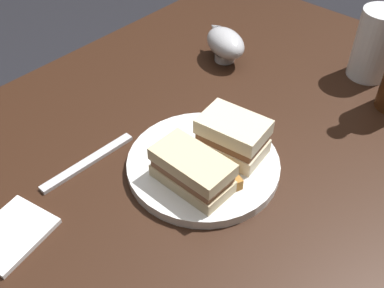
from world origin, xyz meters
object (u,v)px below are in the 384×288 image
object	(u,v)px
pint_glass	(374,49)
fork	(88,162)
sandwich_half_left	(192,170)
gravy_boat	(225,43)
napkin	(11,234)
plate	(203,164)
sandwich_half_right	(233,136)

from	to	relation	value
pint_glass	fork	size ratio (longest dim) A/B	0.80
sandwich_half_left	gravy_boat	xyz separation A→B (m)	(-0.33, -0.20, -0.00)
pint_glass	napkin	bearing A→B (deg)	-15.02
plate	sandwich_half_left	bearing A→B (deg)	21.56
pint_glass	fork	bearing A→B (deg)	-22.27
gravy_boat	fork	distance (m)	0.41
plate	napkin	bearing A→B (deg)	-22.22
pint_glass	gravy_boat	world-z (taller)	pint_glass
sandwich_half_right	pint_glass	size ratio (longest dim) A/B	0.80
napkin	fork	bearing A→B (deg)	-168.40
pint_glass	napkin	world-z (taller)	pint_glass
plate	sandwich_half_right	xyz separation A→B (m)	(-0.05, 0.02, 0.04)
sandwich_half_left	napkin	size ratio (longest dim) A/B	1.13
plate	napkin	xyz separation A→B (m)	(0.29, -0.12, -0.00)
sandwich_half_right	napkin	size ratio (longest dim) A/B	1.05
plate	napkin	size ratio (longest dim) A/B	2.28
gravy_boat	fork	size ratio (longest dim) A/B	0.73
plate	napkin	distance (m)	0.31
sandwich_half_right	pint_glass	world-z (taller)	pint_glass
plate	sandwich_half_left	distance (m)	0.06
plate	sandwich_half_right	world-z (taller)	sandwich_half_right
sandwich_half_left	sandwich_half_right	bearing A→B (deg)	179.23
napkin	sandwich_half_left	bearing A→B (deg)	150.14
sandwich_half_right	napkin	distance (m)	0.36
sandwich_half_left	napkin	world-z (taller)	sandwich_half_left
gravy_boat	napkin	size ratio (longest dim) A/B	1.19
sandwich_half_right	gravy_boat	world-z (taller)	sandwich_half_right
gravy_boat	fork	world-z (taller)	gravy_boat
sandwich_half_left	gravy_boat	world-z (taller)	sandwich_half_left
fork	gravy_boat	bearing A→B (deg)	-173.09
sandwich_half_right	napkin	bearing A→B (deg)	-22.34
sandwich_half_left	sandwich_half_right	xyz separation A→B (m)	(-0.10, 0.00, 0.00)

